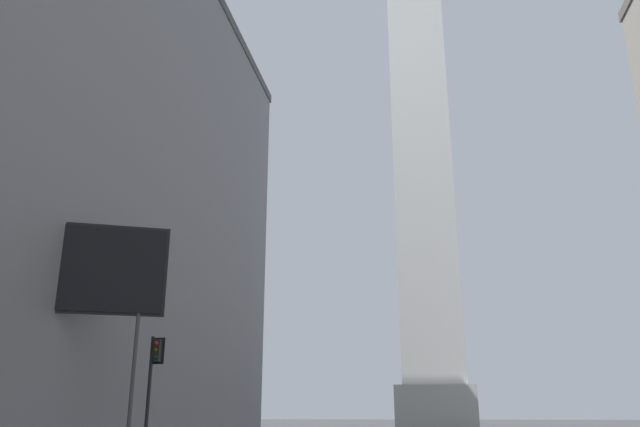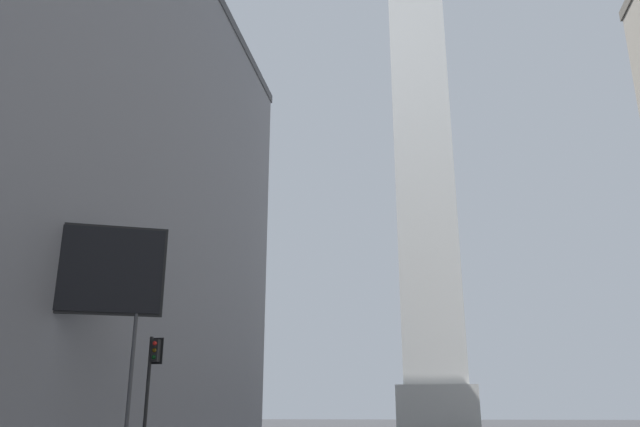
# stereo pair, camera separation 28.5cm
# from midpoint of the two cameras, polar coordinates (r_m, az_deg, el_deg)

# --- Properties ---
(obelisk) EXTENTS (8.90, 8.90, 70.22)m
(obelisk) POSITION_cam_midpoint_polar(r_m,az_deg,el_deg) (81.80, 9.18, 5.46)
(obelisk) COLOR silver
(obelisk) RESTS_ON ground_plane
(traffic_light_mid_left) EXTENTS (0.79, 0.51, 5.65)m
(traffic_light_mid_left) POSITION_cam_midpoint_polar(r_m,az_deg,el_deg) (33.27, -15.30, -14.09)
(traffic_light_mid_left) COLOR black
(traffic_light_mid_left) RESTS_ON ground_plane
(billboard_sign) EXTENTS (6.44, 2.98, 10.34)m
(billboard_sign) POSITION_cam_midpoint_polar(r_m,az_deg,el_deg) (30.42, -20.69, -5.06)
(billboard_sign) COLOR #3F3F42
(billboard_sign) RESTS_ON ground_plane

